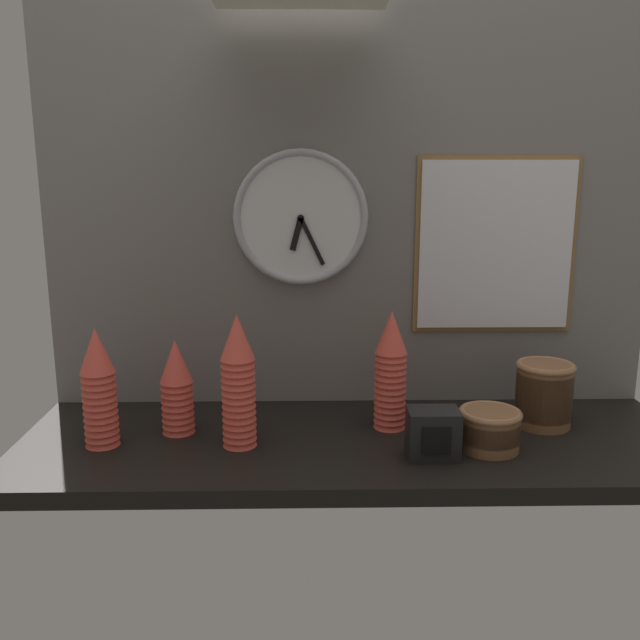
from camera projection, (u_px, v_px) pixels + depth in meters
ground_plane at (355, 443)px, 1.64m from camera, size 1.60×0.56×0.04m
wall_tiled_back at (350, 209)px, 1.77m from camera, size 1.60×0.03×1.05m
cup_stack_center_right at (391, 370)px, 1.65m from camera, size 0.08×0.08×0.30m
cup_stack_far_left at (99, 387)px, 1.55m from camera, size 0.08×0.08×0.28m
cup_stack_left at (177, 387)px, 1.63m from camera, size 0.08×0.08×0.23m
cup_stack_center_left at (238, 381)px, 1.54m from camera, size 0.08×0.08×0.31m
bowl_stack_right at (489, 428)px, 1.54m from camera, size 0.14×0.14×0.09m
bowl_stack_far_right at (544, 393)px, 1.68m from camera, size 0.14×0.14×0.16m
wall_clock at (301, 218)px, 1.75m from camera, size 0.35×0.03×0.35m
menu_board at (496, 246)px, 1.78m from camera, size 0.43×0.01×0.46m
napkin_dispenser at (433, 434)px, 1.50m from camera, size 0.11×0.09×0.11m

